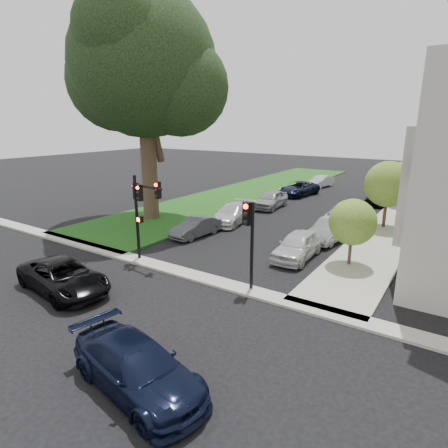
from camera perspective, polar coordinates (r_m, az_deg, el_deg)
The scene contains 22 objects.
ground at distance 17.56m, azimuth -9.19°, elevation -9.95°, with size 140.00×140.00×0.00m, color black.
grass_strip at distance 41.41m, azimuth 4.15°, elevation 5.05°, with size 8.00×44.00×0.12m, color #134A0D.
sidewalk_right at distance 36.53m, azimuth 26.20°, elevation 2.10°, with size 3.50×44.00×0.12m, color #A09F9D.
sidewalk_cross at distance 18.91m, azimuth -5.07°, elevation -7.70°, with size 60.00×1.00×0.12m, color #A09F9D.
eucalyptus at distance 29.68m, azimuth -12.25°, elevation 22.69°, with size 11.78×10.69×16.69m.
small_tree_a at distance 20.42m, azimuth 19.01°, elevation 0.26°, with size 2.43×2.43×3.64m.
small_tree_b at distance 28.70m, azimuth 23.73°, elevation 5.58°, with size 3.22×3.22×4.83m.
small_tree_c at distance 36.97m, azimuth 26.03°, elevation 6.53°, with size 2.76×2.76×4.15m.
traffic_signal_main at distance 20.34m, azimuth -12.48°, elevation 3.12°, with size 2.31×0.60×4.73m.
traffic_signal_secondary at distance 16.41m, azimuth 3.88°, elevation -0.86°, with size 0.53×0.42×4.12m.
car_cross_near at distance 18.45m, azimuth -23.28°, elevation -7.37°, with size 2.36×5.12×1.42m, color black.
car_cross_far at distance 11.63m, azimuth -13.12°, elevation -20.49°, with size 2.00×4.91×1.43m, color black.
car_parked_0 at distance 21.37m, azimuth 11.15°, elevation -3.20°, with size 1.77×4.41×1.50m, color silver.
car_parked_1 at distance 24.95m, azimuth 15.88°, elevation -0.89°, with size 1.52×4.36×1.44m, color #999BA0.
car_parked_2 at distance 29.89m, azimuth 18.13°, elevation 1.58°, with size 2.40×5.19×1.44m, color #999BA0.
car_parked_3 at distance 37.63m, azimuth 22.26°, elevation 4.02°, with size 1.87×4.64×1.58m, color black.
car_parked_4 at distance 41.98m, azimuth 23.10°, elevation 4.80°, with size 1.80×4.42×1.28m, color black.
car_parked_5 at distance 25.00m, azimuth -4.32°, elevation -0.49°, with size 1.35×3.86×1.27m, color #3F4247.
car_parked_6 at distance 28.26m, azimuth 1.33°, elevation 1.60°, with size 2.04×5.01×1.45m, color silver.
car_parked_7 at distance 33.50m, azimuth 7.15°, elevation 3.76°, with size 1.85×4.59×1.56m, color #999BA0.
car_parked_8 at distance 39.71m, azimuth 11.33°, elevation 5.31°, with size 2.40×5.20×1.44m, color black.
car_parked_9 at distance 45.50m, azimuth 14.56°, elevation 6.29°, with size 1.39×3.99×1.32m, color silver.
Camera 1 is at (10.95, -11.53, 7.45)m, focal length 30.00 mm.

